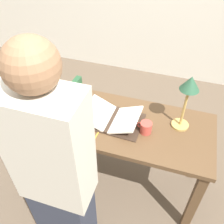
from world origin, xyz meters
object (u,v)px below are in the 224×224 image
(person_reader, at_px, (59,185))
(reading_lamp, at_px, (189,91))
(open_book, at_px, (112,118))
(coffee_mug, at_px, (146,127))
(pencil, at_px, (94,141))
(book_stack_tall, at_px, (50,101))
(book_standing_upright, at_px, (76,96))

(person_reader, bearing_deg, reading_lamp, -127.47)
(open_book, bearing_deg, reading_lamp, 13.96)
(coffee_mug, bearing_deg, pencil, -148.76)
(pencil, bearing_deg, open_book, 75.75)
(reading_lamp, height_order, coffee_mug, reading_lamp)
(book_stack_tall, bearing_deg, person_reader, -57.64)
(book_stack_tall, xyz_separation_m, book_standing_upright, (0.21, 0.03, 0.07))
(book_standing_upright, height_order, pencil, book_standing_upright)
(open_book, xyz_separation_m, coffee_mug, (0.25, -0.03, 0.02))
(book_stack_tall, relative_size, book_standing_upright, 1.00)
(book_standing_upright, xyz_separation_m, reading_lamp, (0.76, 0.05, 0.18))
(pencil, bearing_deg, person_reader, -94.40)
(reading_lamp, xyz_separation_m, coffee_mug, (-0.22, -0.13, -0.27))
(book_stack_tall, distance_m, pencil, 0.50)
(pencil, height_order, person_reader, person_reader)
(pencil, distance_m, person_reader, 0.42)
(book_standing_upright, xyz_separation_m, person_reader, (0.20, -0.67, -0.04))
(open_book, distance_m, person_reader, 0.64)
(reading_lamp, bearing_deg, book_stack_tall, -174.93)
(book_standing_upright, bearing_deg, coffee_mug, -4.85)
(coffee_mug, bearing_deg, book_standing_upright, 171.76)
(book_standing_upright, bearing_deg, reading_lamp, 7.38)
(book_stack_tall, height_order, pencil, book_stack_tall)
(book_stack_tall, height_order, reading_lamp, reading_lamp)
(pencil, bearing_deg, reading_lamp, 31.06)
(book_stack_tall, height_order, coffee_mug, book_stack_tall)
(person_reader, bearing_deg, coffee_mug, -119.57)
(open_book, relative_size, coffee_mug, 4.14)
(reading_lamp, bearing_deg, book_standing_upright, -176.02)
(open_book, xyz_separation_m, book_standing_upright, (-0.29, 0.04, 0.10))
(book_standing_upright, relative_size, pencil, 1.59)
(book_stack_tall, xyz_separation_m, pencil, (0.44, -0.23, -0.05))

